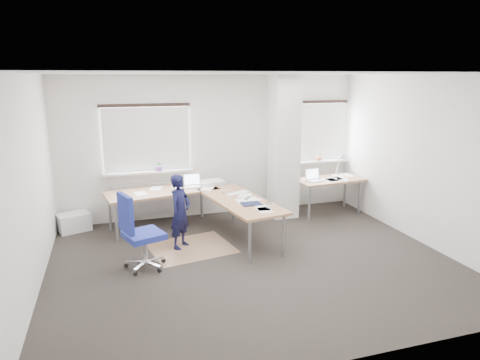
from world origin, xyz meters
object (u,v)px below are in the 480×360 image
object	(u,v)px
desk_main	(202,196)
task_chair	(142,248)
desk_side	(329,181)
person	(180,212)

from	to	relation	value
desk_main	task_chair	xyz separation A→B (m)	(-1.16, -1.17, -0.37)
desk_main	desk_side	bearing A→B (deg)	-1.70
desk_side	task_chair	xyz separation A→B (m)	(-3.88, -1.56, -0.36)
person	desk_main	bearing A→B (deg)	-1.20
desk_side	person	bearing A→B (deg)	-169.51
task_chair	person	world-z (taller)	person
desk_main	desk_side	world-z (taller)	desk_side
desk_side	task_chair	world-z (taller)	desk_side
task_chair	person	xyz separation A→B (m)	(0.68, 0.64, 0.29)
desk_side	person	size ratio (longest dim) A/B	1.18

